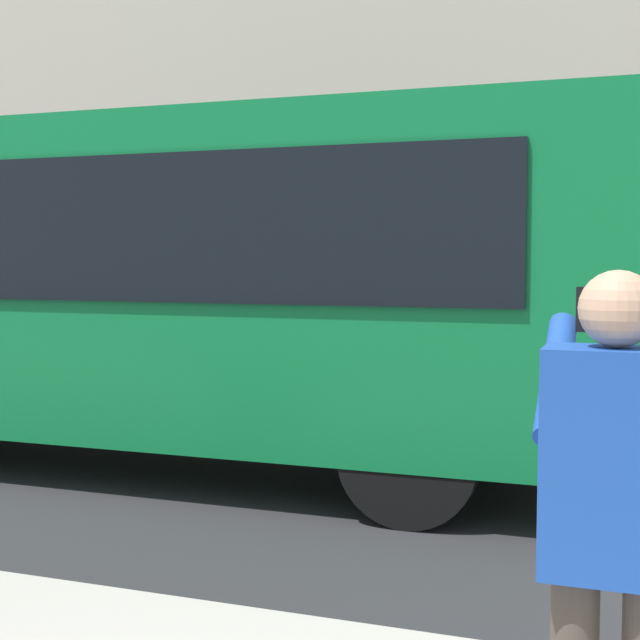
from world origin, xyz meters
The scene contains 2 objects.
red_bus centered at (4.79, 0.33, 1.68)m, with size 9.05×2.54×3.08m.
pedestrian_photographer centered at (0.30, 4.83, 1.14)m, with size 0.53×0.52×1.70m.
Camera 1 is at (0.22, 7.52, 1.89)m, focal length 50.99 mm.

